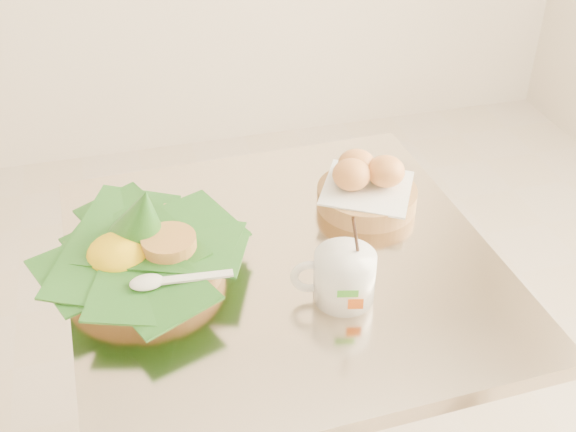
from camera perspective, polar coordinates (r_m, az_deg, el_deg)
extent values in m
cylinder|color=gray|center=(1.48, -0.30, -14.91)|extent=(0.07, 0.07, 0.69)
cube|color=beige|center=(1.22, -0.36, -3.98)|extent=(0.72, 0.72, 0.03)
cylinder|color=#B0874B|center=(1.20, -11.38, -3.39)|extent=(0.26, 0.26, 0.04)
cone|color=#1A5919|center=(1.16, -11.48, 0.01)|extent=(0.16, 0.16, 0.13)
ellipsoid|color=yellow|center=(1.17, -13.29, -2.91)|extent=(0.10, 0.10, 0.05)
cylinder|color=#CC9347|center=(1.16, -9.39, -2.13)|extent=(0.09, 0.09, 0.02)
cylinder|color=#B0874B|center=(1.34, 6.23, 1.53)|extent=(0.18, 0.18, 0.04)
cube|color=white|center=(1.33, 6.29, 2.22)|extent=(0.21, 0.21, 0.01)
ellipsoid|color=#C7632E|center=(1.30, 5.04, 3.28)|extent=(0.07, 0.07, 0.06)
ellipsoid|color=#C7632E|center=(1.32, 7.73, 3.52)|extent=(0.07, 0.07, 0.06)
ellipsoid|color=#C7632E|center=(1.33, 5.43, 4.05)|extent=(0.07, 0.07, 0.06)
cylinder|color=white|center=(1.11, 4.48, -4.81)|extent=(0.10, 0.10, 0.08)
torus|color=white|center=(1.11, 1.70, -4.82)|extent=(0.06, 0.03, 0.06)
cylinder|color=#462314|center=(1.09, 4.57, -3.32)|extent=(0.09, 0.09, 0.01)
cylinder|color=black|center=(1.08, 5.44, -2.09)|extent=(0.04, 0.04, 0.12)
cube|color=green|center=(1.07, 4.75, -6.15)|extent=(0.03, 0.01, 0.01)
cube|color=orange|center=(1.09, 5.37, -6.95)|extent=(0.02, 0.01, 0.02)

